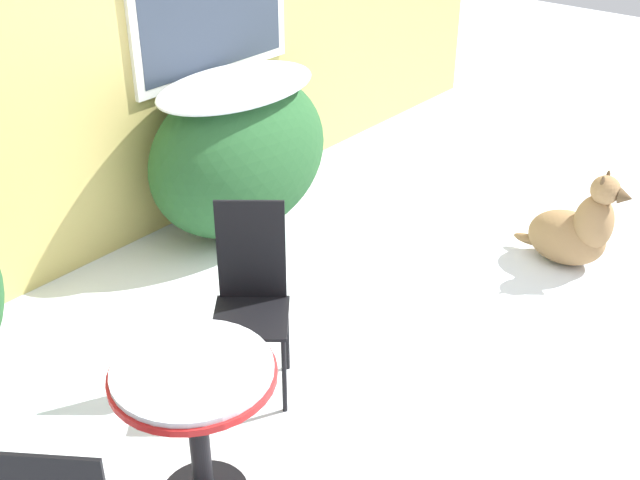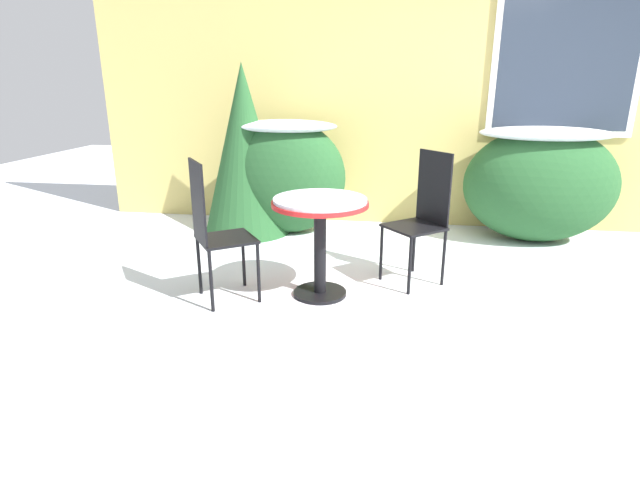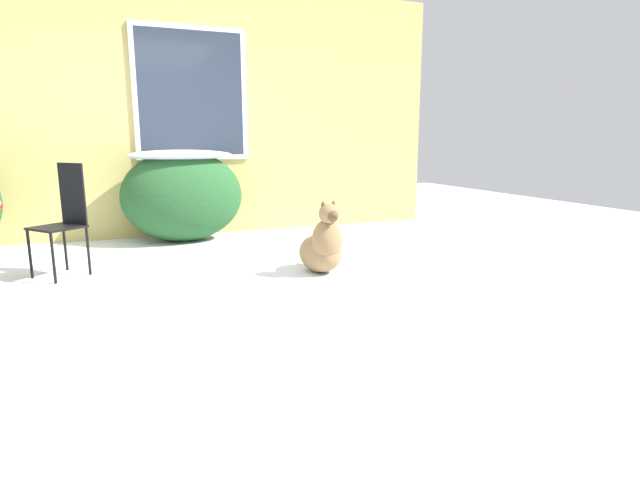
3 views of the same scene
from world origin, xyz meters
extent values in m
plane|color=silver|center=(0.00, 0.00, 0.00)|extent=(16.00, 16.00, 0.00)
cube|color=tan|center=(0.00, 2.20, 1.54)|extent=(8.00, 0.06, 3.08)
cube|color=white|center=(0.75, 2.16, 1.75)|extent=(1.37, 0.04, 1.59)
cube|color=#2D3847|center=(0.75, 2.14, 1.75)|extent=(1.25, 0.01, 1.47)
ellipsoid|color=#235128|center=(-1.87, 1.68, 0.56)|extent=(1.17, 0.73, 1.12)
ellipsoid|color=silver|center=(-1.87, 1.68, 1.06)|extent=(0.99, 0.62, 0.12)
ellipsoid|color=#235128|center=(0.54, 1.75, 0.54)|extent=(1.39, 0.87, 1.08)
ellipsoid|color=silver|center=(0.54, 1.75, 1.02)|extent=(1.19, 0.74, 0.12)
cone|color=#235128|center=(-2.27, 1.63, 0.82)|extent=(0.87, 0.87, 1.65)
cylinder|color=black|center=(-1.31, 0.16, 0.01)|extent=(0.38, 0.38, 0.03)
cylinder|color=black|center=(-1.31, 0.16, 0.34)|extent=(0.09, 0.09, 0.64)
cylinder|color=red|center=(-1.31, 0.16, 0.68)|extent=(0.67, 0.67, 0.03)
cylinder|color=silver|center=(-1.31, 0.16, 0.70)|extent=(0.64, 0.64, 0.02)
cube|color=black|center=(-0.65, 0.49, 0.44)|extent=(0.52, 0.52, 0.02)
cube|color=black|center=(-0.52, 0.61, 0.72)|extent=(0.23, 0.27, 0.54)
cylinder|color=black|center=(-0.89, 0.52, 0.22)|extent=(0.02, 0.02, 0.43)
cylinder|color=black|center=(-0.68, 0.26, 0.22)|extent=(0.02, 0.02, 0.43)
cylinder|color=black|center=(-0.63, 0.73, 0.22)|extent=(0.02, 0.02, 0.43)
cylinder|color=black|center=(-0.42, 0.47, 0.22)|extent=(0.02, 0.02, 0.43)
cube|color=black|center=(-1.94, 0.01, 0.44)|extent=(0.51, 0.51, 0.02)
cube|color=black|center=(-2.08, -0.09, 0.72)|extent=(0.20, 0.28, 0.54)
cylinder|color=black|center=(-1.71, -0.03, 0.22)|extent=(0.02, 0.02, 0.43)
cylinder|color=black|center=(-1.90, 0.24, 0.22)|extent=(0.02, 0.02, 0.43)
cylinder|color=black|center=(-1.98, -0.22, 0.22)|extent=(0.02, 0.02, 0.43)
cylinder|color=black|center=(-2.17, 0.05, 0.22)|extent=(0.02, 0.02, 0.43)
camera|label=1|loc=(-2.88, -1.81, 2.70)|focal=45.00mm
camera|label=2|loc=(-0.82, -3.12, 1.48)|focal=28.00mm
camera|label=3|loc=(-0.05, -4.31, 1.18)|focal=28.00mm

